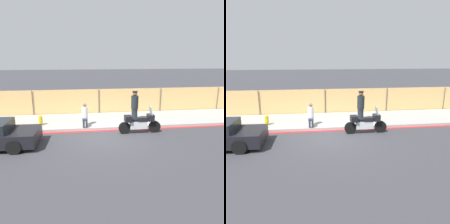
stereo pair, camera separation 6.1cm
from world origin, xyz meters
The scene contains 8 objects.
ground_plane centered at (0.00, 0.00, 0.00)m, with size 120.00×120.00×0.00m, color #38383D.
sidewalk centered at (0.00, 2.79, 0.08)m, with size 33.07×3.37×0.15m.
curb_paint_stripe centered at (0.00, 1.02, 0.00)m, with size 33.07×0.18×0.01m.
storefront_fence centered at (0.00, 4.57, 0.90)m, with size 31.42×0.17×1.81m.
motorcycle centered at (1.87, 0.42, 0.57)m, with size 2.29×0.50×1.44m.
officer_standing centered at (2.02, 2.21, 1.09)m, with size 0.44×0.44×1.84m.
person_seated_on_curb centered at (-1.01, 1.57, 0.88)m, with size 0.34×0.66×1.31m.
fire_hydrant centered at (-3.55, 2.06, 0.45)m, with size 0.23×0.28×0.60m.
Camera 1 is at (-1.04, -10.43, 4.01)m, focal length 35.00 mm.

